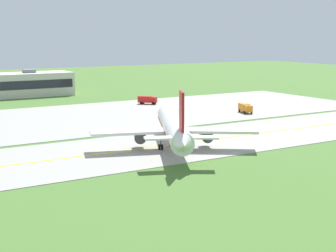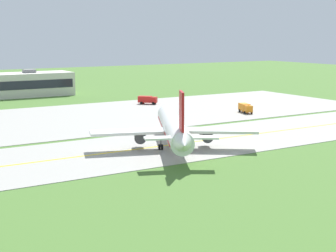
# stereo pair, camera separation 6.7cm
# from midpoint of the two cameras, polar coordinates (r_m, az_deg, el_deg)

# --- Properties ---
(ground_plane) EXTENTS (500.00, 500.00, 0.00)m
(ground_plane) POSITION_cam_midpoint_polar(r_m,az_deg,el_deg) (106.58, 2.44, -1.85)
(ground_plane) COLOR #47702D
(taxiway_strip) EXTENTS (240.00, 28.00, 0.10)m
(taxiway_strip) POSITION_cam_midpoint_polar(r_m,az_deg,el_deg) (106.57, 2.44, -1.83)
(taxiway_strip) COLOR #9E9B93
(taxiway_strip) RESTS_ON ground
(apron_pad) EXTENTS (140.00, 52.00, 0.10)m
(apron_pad) POSITION_cam_midpoint_polar(r_m,az_deg,el_deg) (147.17, -3.44, 1.45)
(apron_pad) COLOR #9E9B93
(apron_pad) RESTS_ON ground
(taxiway_centreline) EXTENTS (220.00, 0.60, 0.01)m
(taxiway_centreline) POSITION_cam_midpoint_polar(r_m,az_deg,el_deg) (106.56, 2.44, -1.80)
(taxiway_centreline) COLOR yellow
(taxiway_centreline) RESTS_ON taxiway_strip
(airplane_lead) EXTENTS (30.57, 36.87, 12.70)m
(airplane_lead) POSITION_cam_midpoint_polar(r_m,az_deg,el_deg) (100.78, 0.63, -0.14)
(airplane_lead) COLOR white
(airplane_lead) RESTS_ON ground
(service_truck_baggage) EXTENTS (3.76, 6.34, 2.60)m
(service_truck_baggage) POSITION_cam_midpoint_polar(r_m,az_deg,el_deg) (148.37, 8.50, 2.00)
(service_truck_baggage) COLOR orange
(service_truck_baggage) RESTS_ON ground
(service_truck_fuel) EXTENTS (5.72, 5.66, 2.60)m
(service_truck_fuel) POSITION_cam_midpoint_polar(r_m,az_deg,el_deg) (165.48, -2.26, 2.92)
(service_truck_fuel) COLOR red
(service_truck_fuel) RESTS_ON ground
(terminal_building) EXTENTS (49.44, 12.93, 9.58)m
(terminal_building) POSITION_cam_midpoint_polar(r_m,az_deg,el_deg) (192.06, -17.73, 4.24)
(terminal_building) COLOR beige
(terminal_building) RESTS_ON ground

